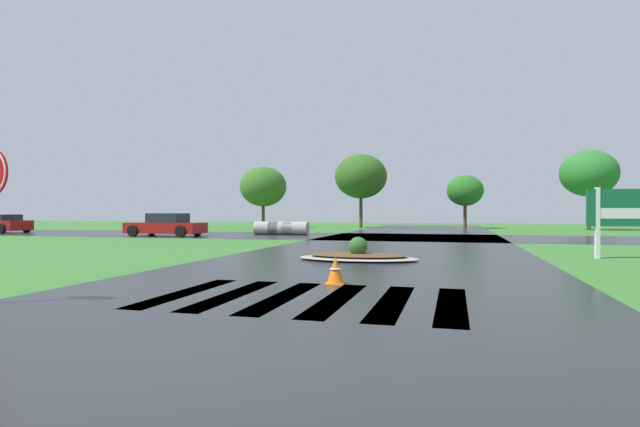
{
  "coord_description": "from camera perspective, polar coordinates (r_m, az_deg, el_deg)",
  "views": [
    {
      "loc": [
        2.29,
        -3.84,
        1.42
      ],
      "look_at": [
        -1.87,
        11.62,
        1.36
      ],
      "focal_mm": 28.08,
      "sensor_mm": 36.0,
      "label": 1
    }
  ],
  "objects": [
    {
      "name": "background_treeline",
      "position": [
        42.69,
        16.43,
        3.88
      ],
      "size": [
        40.93,
        5.01,
        6.38
      ],
      "color": "#4C3823",
      "rests_on": "ground"
    },
    {
      "name": "drainage_pipe_stack",
      "position": [
        30.77,
        -4.44,
        -1.68
      ],
      "size": [
        3.39,
        0.85,
        0.8
      ],
      "color": "#9E9B93",
      "rests_on": "ground"
    },
    {
      "name": "traffic_cone",
      "position": [
        9.79,
        1.77,
        -6.57
      ],
      "size": [
        0.36,
        0.36,
        0.55
      ],
      "color": "orange",
      "rests_on": "ground"
    },
    {
      "name": "ground_plane",
      "position": [
        4.7,
        -15.73,
        -17.97
      ],
      "size": [
        120.0,
        120.0,
        0.1
      ],
      "primitive_type": "cube",
      "color": "#38722D"
    },
    {
      "name": "asphalt_cross_road",
      "position": [
        28.15,
        10.4,
        -2.67
      ],
      "size": [
        90.0,
        8.65,
        0.01
      ],
      "primitive_type": "cube",
      "color": "#232628",
      "rests_on": "ground"
    },
    {
      "name": "car_silver_hatch",
      "position": [
        30.37,
        -17.13,
        -1.33
      ],
      "size": [
        4.52,
        2.08,
        1.32
      ],
      "rotation": [
        0.0,
        0.0,
        3.14
      ],
      "color": "maroon",
      "rests_on": "ground"
    },
    {
      "name": "asphalt_roadway",
      "position": [
        14.1,
        5.67,
        -5.54
      ],
      "size": [
        9.61,
        80.0,
        0.01
      ],
      "primitive_type": "cube",
      "color": "#232628",
      "rests_on": "ground"
    },
    {
      "name": "median_island",
      "position": [
        14.71,
        4.36,
        -4.81
      ],
      "size": [
        3.51,
        1.95,
        0.68
      ],
      "color": "#9E9B93",
      "rests_on": "ground"
    },
    {
      "name": "estate_billboard",
      "position": [
        17.76,
        32.35,
        0.24
      ],
      "size": [
        2.85,
        0.64,
        2.15
      ],
      "rotation": [
        0.0,
        0.0,
        3.34
      ],
      "color": "white",
      "rests_on": "ground"
    },
    {
      "name": "crosswalk_stripes",
      "position": [
        8.29,
        -1.22,
        -9.61
      ],
      "size": [
        4.95,
        3.27,
        0.01
      ],
      "color": "white",
      "rests_on": "ground"
    }
  ]
}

